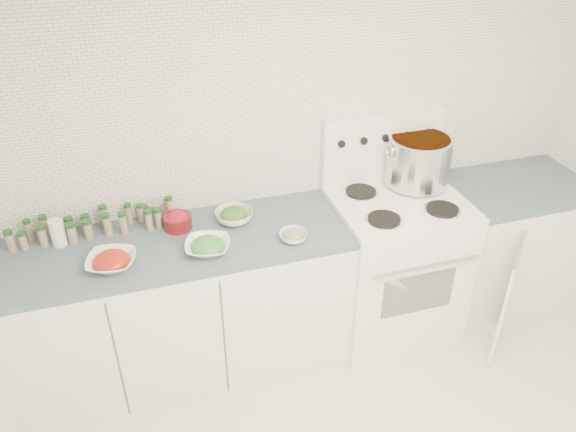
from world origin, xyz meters
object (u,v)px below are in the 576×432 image
(stove, at_px, (392,260))
(stock_pot, at_px, (418,159))
(bowl_tomato, at_px, (111,261))
(bowl_snowpea, at_px, (208,246))

(stove, relative_size, stock_pot, 3.40)
(stove, height_order, bowl_tomato, stove)
(stove, distance_m, bowl_tomato, 1.69)
(stove, distance_m, stock_pot, 0.65)
(bowl_tomato, bearing_deg, stove, 4.11)
(stove, distance_m, bowl_snowpea, 1.24)
(bowl_snowpea, bearing_deg, stock_pot, 11.89)
(stock_pot, xyz_separation_m, bowl_tomato, (-1.81, -0.27, -0.17))
(stove, relative_size, bowl_tomato, 4.71)
(stove, bearing_deg, bowl_tomato, -175.89)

